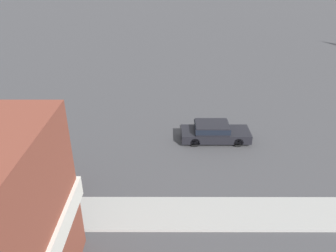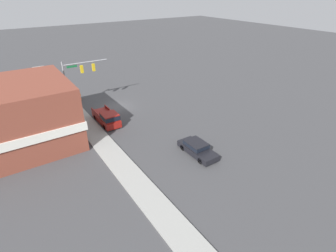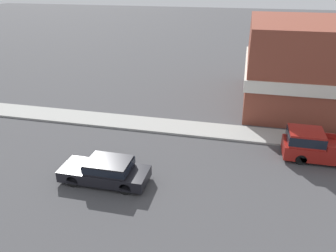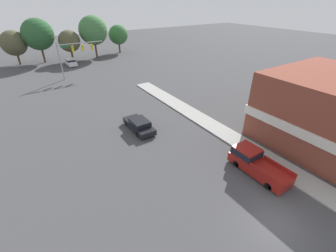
% 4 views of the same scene
% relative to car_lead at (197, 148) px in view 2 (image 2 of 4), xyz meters
% --- Properties ---
extents(ground_plane, '(200.00, 200.00, 0.00)m').
position_rel_car_lead_xyz_m(ground_plane, '(1.90, -16.24, -0.71)').
color(ground_plane, '#424244').
extents(sidewalk_curb, '(2.40, 60.00, 0.14)m').
position_rel_car_lead_xyz_m(sidewalk_curb, '(7.60, -16.24, -0.64)').
color(sidewalk_curb, '#9E9E99').
rests_on(sidewalk_curb, ground).
extents(near_signal_assembly, '(6.36, 0.49, 6.96)m').
position_rel_car_lead_xyz_m(near_signal_assembly, '(6.08, -18.94, 4.27)').
color(near_signal_assembly, gray).
rests_on(near_signal_assembly, ground).
extents(car_lead, '(1.89, 4.80, 1.35)m').
position_rel_car_lead_xyz_m(car_lead, '(0.00, 0.00, 0.00)').
color(car_lead, black).
rests_on(car_lead, ground).
extents(pickup_truck_parked, '(1.98, 5.31, 1.84)m').
position_rel_car_lead_xyz_m(pickup_truck_parked, '(5.21, -11.75, 0.19)').
color(pickup_truck_parked, black).
rests_on(pickup_truck_parked, ground).
extents(construction_barrel, '(0.62, 0.62, 1.03)m').
position_rel_car_lead_xyz_m(construction_barrel, '(5.80, -21.93, -0.19)').
color(construction_barrel, orange).
rests_on(construction_barrel, ground).
extents(corner_brick_building, '(12.23, 11.23, 7.01)m').
position_rel_car_lead_xyz_m(corner_brick_building, '(15.26, -12.49, 2.74)').
color(corner_brick_building, brown).
rests_on(corner_brick_building, ground).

